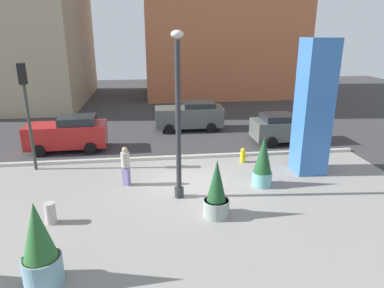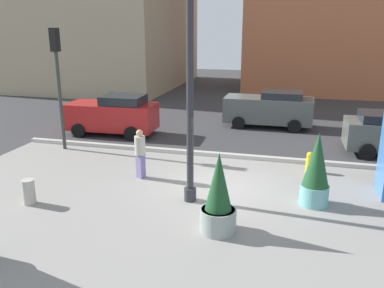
{
  "view_description": "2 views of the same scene",
  "coord_description": "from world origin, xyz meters",
  "px_view_note": "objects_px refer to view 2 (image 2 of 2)",
  "views": [
    {
      "loc": [
        -1.67,
        -13.41,
        6.19
      ],
      "look_at": [
        0.09,
        0.63,
        1.58
      ],
      "focal_mm": 32.54,
      "sensor_mm": 36.0,
      "label": 1
    },
    {
      "loc": [
        2.19,
        -11.81,
        5.05
      ],
      "look_at": [
        -0.89,
        0.06,
        1.38
      ],
      "focal_mm": 37.89,
      "sensor_mm": 36.0,
      "label": 2
    }
  ],
  "objects_px": {
    "potted_plant_near_left": "(218,199)",
    "pedestrian_on_sidewalk": "(140,151)",
    "potted_plant_near_right": "(316,171)",
    "car_curb_east": "(113,115)",
    "traffic_light_corner": "(58,70)",
    "concrete_bollard": "(29,192)",
    "fire_hydrant": "(310,162)",
    "lamp_post": "(190,100)",
    "car_far_lane": "(269,109)"
  },
  "relations": [
    {
      "from": "potted_plant_near_left",
      "to": "pedestrian_on_sidewalk",
      "type": "distance_m",
      "value": 4.41
    },
    {
      "from": "potted_plant_near_right",
      "to": "car_curb_east",
      "type": "xyz_separation_m",
      "value": [
        -8.94,
        5.72,
        -0.1
      ]
    },
    {
      "from": "traffic_light_corner",
      "to": "pedestrian_on_sidewalk",
      "type": "relative_size",
      "value": 2.88
    },
    {
      "from": "potted_plant_near_right",
      "to": "concrete_bollard",
      "type": "distance_m",
      "value": 8.26
    },
    {
      "from": "potted_plant_near_left",
      "to": "concrete_bollard",
      "type": "height_order",
      "value": "potted_plant_near_left"
    },
    {
      "from": "car_curb_east",
      "to": "traffic_light_corner",
      "type": "bearing_deg",
      "value": -110.48
    },
    {
      "from": "fire_hydrant",
      "to": "concrete_bollard",
      "type": "relative_size",
      "value": 1.0
    },
    {
      "from": "potted_plant_near_left",
      "to": "traffic_light_corner",
      "type": "bearing_deg",
      "value": 144.93
    },
    {
      "from": "potted_plant_near_left",
      "to": "pedestrian_on_sidewalk",
      "type": "relative_size",
      "value": 1.24
    },
    {
      "from": "lamp_post",
      "to": "fire_hydrant",
      "type": "height_order",
      "value": "lamp_post"
    },
    {
      "from": "potted_plant_near_left",
      "to": "car_curb_east",
      "type": "distance_m",
      "value": 10.33
    },
    {
      "from": "traffic_light_corner",
      "to": "car_curb_east",
      "type": "xyz_separation_m",
      "value": [
        0.99,
        2.66,
        -2.33
      ]
    },
    {
      "from": "lamp_post",
      "to": "potted_plant_near_left",
      "type": "distance_m",
      "value": 2.92
    },
    {
      "from": "potted_plant_near_right",
      "to": "car_far_lane",
      "type": "relative_size",
      "value": 0.5
    },
    {
      "from": "potted_plant_near_right",
      "to": "car_far_lane",
      "type": "height_order",
      "value": "potted_plant_near_right"
    },
    {
      "from": "concrete_bollard",
      "to": "pedestrian_on_sidewalk",
      "type": "height_order",
      "value": "pedestrian_on_sidewalk"
    },
    {
      "from": "potted_plant_near_left",
      "to": "fire_hydrant",
      "type": "distance_m",
      "value": 5.52
    },
    {
      "from": "concrete_bollard",
      "to": "pedestrian_on_sidewalk",
      "type": "xyz_separation_m",
      "value": [
        2.36,
        2.77,
        0.57
      ]
    },
    {
      "from": "lamp_post",
      "to": "potted_plant_near_right",
      "type": "height_order",
      "value": "lamp_post"
    },
    {
      "from": "potted_plant_near_left",
      "to": "pedestrian_on_sidewalk",
      "type": "height_order",
      "value": "potted_plant_near_left"
    },
    {
      "from": "traffic_light_corner",
      "to": "lamp_post",
      "type": "bearing_deg",
      "value": -29.9
    },
    {
      "from": "lamp_post",
      "to": "pedestrian_on_sidewalk",
      "type": "distance_m",
      "value": 3.26
    },
    {
      "from": "potted_plant_near_left",
      "to": "car_far_lane",
      "type": "relative_size",
      "value": 0.48
    },
    {
      "from": "fire_hydrant",
      "to": "pedestrian_on_sidewalk",
      "type": "xyz_separation_m",
      "value": [
        -5.55,
        -1.99,
        0.57
      ]
    },
    {
      "from": "potted_plant_near_left",
      "to": "potted_plant_near_right",
      "type": "distance_m",
      "value": 3.28
    },
    {
      "from": "potted_plant_near_left",
      "to": "traffic_light_corner",
      "type": "distance_m",
      "value": 9.54
    },
    {
      "from": "concrete_bollard",
      "to": "fire_hydrant",
      "type": "bearing_deg",
      "value": 31.08
    },
    {
      "from": "potted_plant_near_left",
      "to": "fire_hydrant",
      "type": "xyz_separation_m",
      "value": [
        2.3,
        4.99,
        -0.52
      ]
    },
    {
      "from": "fire_hydrant",
      "to": "traffic_light_corner",
      "type": "distance_m",
      "value": 10.29
    },
    {
      "from": "fire_hydrant",
      "to": "car_curb_east",
      "type": "height_order",
      "value": "car_curb_east"
    },
    {
      "from": "car_curb_east",
      "to": "pedestrian_on_sidewalk",
      "type": "bearing_deg",
      "value": -56.24
    },
    {
      "from": "potted_plant_near_right",
      "to": "car_curb_east",
      "type": "relative_size",
      "value": 0.52
    },
    {
      "from": "traffic_light_corner",
      "to": "fire_hydrant",
      "type": "bearing_deg",
      "value": -1.84
    },
    {
      "from": "fire_hydrant",
      "to": "car_far_lane",
      "type": "relative_size",
      "value": 0.17
    },
    {
      "from": "lamp_post",
      "to": "pedestrian_on_sidewalk",
      "type": "xyz_separation_m",
      "value": [
        -2.09,
        1.37,
        -2.09
      ]
    },
    {
      "from": "lamp_post",
      "to": "car_far_lane",
      "type": "distance_m",
      "value": 10.0
    },
    {
      "from": "car_curb_east",
      "to": "fire_hydrant",
      "type": "bearing_deg",
      "value": -18.57
    },
    {
      "from": "car_curb_east",
      "to": "pedestrian_on_sidewalk",
      "type": "height_order",
      "value": "car_curb_east"
    },
    {
      "from": "lamp_post",
      "to": "pedestrian_on_sidewalk",
      "type": "relative_size",
      "value": 3.67
    },
    {
      "from": "traffic_light_corner",
      "to": "car_far_lane",
      "type": "distance_m",
      "value": 10.23
    },
    {
      "from": "fire_hydrant",
      "to": "car_far_lane",
      "type": "height_order",
      "value": "car_far_lane"
    },
    {
      "from": "concrete_bollard",
      "to": "traffic_light_corner",
      "type": "height_order",
      "value": "traffic_light_corner"
    },
    {
      "from": "lamp_post",
      "to": "concrete_bollard",
      "type": "height_order",
      "value": "lamp_post"
    },
    {
      "from": "potted_plant_near_left",
      "to": "fire_hydrant",
      "type": "height_order",
      "value": "potted_plant_near_left"
    },
    {
      "from": "concrete_bollard",
      "to": "car_far_lane",
      "type": "xyz_separation_m",
      "value": [
        6.03,
        11.05,
        0.56
      ]
    },
    {
      "from": "traffic_light_corner",
      "to": "car_far_lane",
      "type": "bearing_deg",
      "value": 36.75
    },
    {
      "from": "potted_plant_near_right",
      "to": "concrete_bollard",
      "type": "xyz_separation_m",
      "value": [
        -7.98,
        -2.03,
        -0.66
      ]
    },
    {
      "from": "lamp_post",
      "to": "car_curb_east",
      "type": "height_order",
      "value": "lamp_post"
    },
    {
      "from": "potted_plant_near_left",
      "to": "car_curb_east",
      "type": "xyz_separation_m",
      "value": [
        -6.57,
        7.97,
        0.05
      ]
    },
    {
      "from": "car_far_lane",
      "to": "car_curb_east",
      "type": "xyz_separation_m",
      "value": [
        -6.99,
        -3.3,
        0.0
      ]
    }
  ]
}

